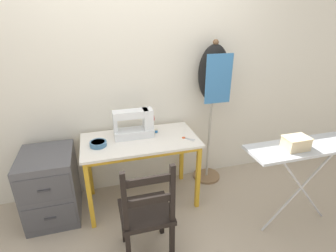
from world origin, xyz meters
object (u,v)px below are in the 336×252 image
Objects in this scene: sewing_machine at (136,124)px; wooden_chair at (146,213)px; thread_spool_near_machine at (156,131)px; filing_cabinet at (51,186)px; storage_box at (296,143)px; fabric_bowl at (98,144)px; dress_form at (213,82)px; scissors at (186,138)px; ironing_board at (311,150)px.

sewing_machine is 0.88m from wooden_chair.
filing_cabinet is (-1.06, -0.08, -0.41)m from thread_spool_near_machine.
filing_cabinet is at bearing 158.88° from storage_box.
thread_spool_near_machine is at bearing 4.37° from filing_cabinet.
sewing_machine is 0.40m from fabric_bowl.
dress_form is (1.71, 0.18, 0.85)m from filing_cabinet.
wooden_chair is at bearing 177.09° from storage_box.
wooden_chair is at bearing -42.23° from filing_cabinet.
storage_box is (0.94, -0.86, 0.16)m from thread_spool_near_machine.
fabric_bowl is 0.84m from scissors.
scissors is 0.33m from thread_spool_near_machine.
filing_cabinet is at bearing -174.01° from dress_form.
fabric_bowl is 0.63m from filing_cabinet.
storage_box is at bearing -42.20° from thread_spool_near_machine.
fabric_bowl is 4.13× the size of thread_spool_near_machine.
sewing_machine is at bearing 158.48° from scissors.
sewing_machine is 1.42m from storage_box.
filing_cabinet is (-0.85, -0.05, -0.52)m from sewing_machine.
dress_form is 1.04m from storage_box.
scissors is 0.10× the size of ironing_board.
storage_box reaches higher than ironing_board.
storage_box reaches higher than scissors.
scissors is at bearing 145.03° from ironing_board.
dress_form is (0.92, 0.89, 0.76)m from wooden_chair.
scissors is (0.46, -0.18, -0.13)m from sewing_machine.
fabric_bowl is at bearing -169.39° from dress_form.
thread_spool_near_machine is 0.90m from wooden_chair.
thread_spool_near_machine is 0.02× the size of dress_form.
scissors is 1.38m from filing_cabinet.
ironing_board is at bearing -1.60° from wooden_chair.
fabric_bowl is 0.17× the size of wooden_chair.
wooden_chair is 0.57× the size of dress_form.
scissors is at bearing 137.19° from storage_box.
fabric_bowl reaches higher than thread_spool_near_machine.
storage_box reaches higher than wooden_chair.
scissors is at bearing -21.52° from sewing_machine.
wooden_chair reaches higher than fabric_bowl.
fabric_bowl is 1.86m from ironing_board.
wooden_chair is at bearing -94.72° from sewing_machine.
sewing_machine reaches higher than wooden_chair.
ironing_board is at bearing -34.97° from scissors.
dress_form is at bearing 44.12° from wooden_chair.
ironing_board is at bearing -62.04° from dress_form.
filing_cabinet is 0.42× the size of dress_form.
thread_spool_near_machine is at bearing 143.77° from ironing_board.
dress_form is 1.42× the size of ironing_board.
filing_cabinet is 1.92m from dress_form.
dress_form reaches higher than storage_box.
fabric_bowl is at bearing 114.80° from wooden_chair.
dress_form reaches higher than scissors.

